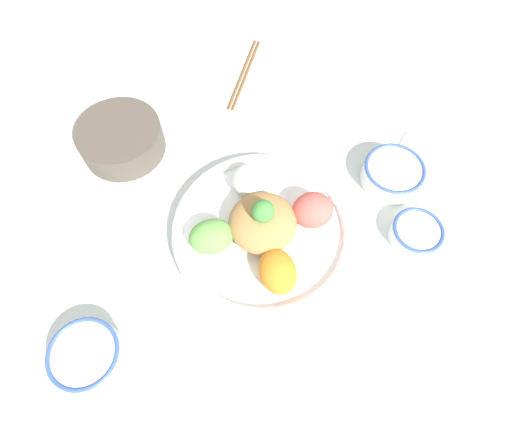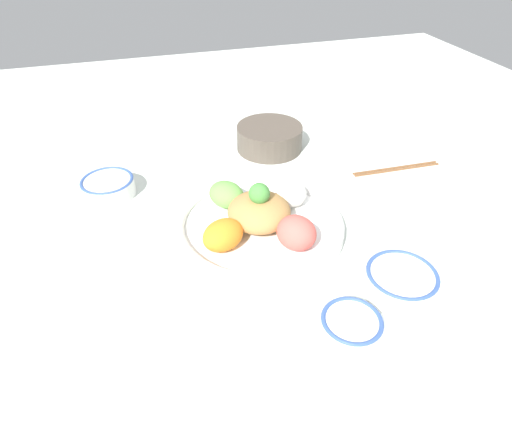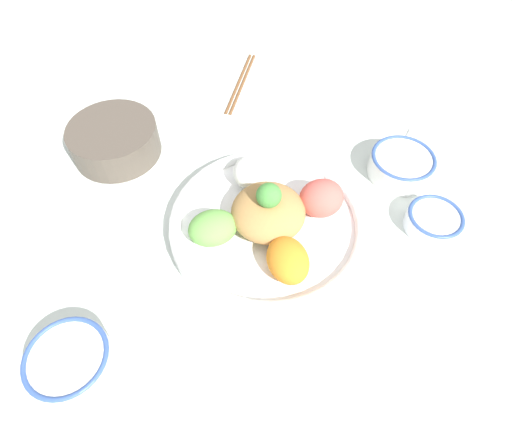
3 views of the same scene
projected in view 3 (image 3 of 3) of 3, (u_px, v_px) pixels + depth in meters
ground_plane at (254, 219)px, 0.76m from camera, size 2.40×2.40×0.00m
salad_platter at (269, 220)px, 0.72m from camera, size 0.33×0.33×0.11m
sauce_bowl_red at (434, 220)px, 0.73m from camera, size 0.09×0.09×0.03m
rice_bowl_blue at (401, 164)px, 0.80m from camera, size 0.12×0.12×0.05m
sauce_bowl_dark at (69, 361)px, 0.58m from camera, size 0.12×0.12×0.04m
side_serving_bowl at (114, 139)px, 0.83m from camera, size 0.17×0.17×0.06m
chopsticks_pair_near at (241, 82)px, 0.99m from camera, size 0.02×0.23×0.01m
serving_spoon_extra at (413, 129)px, 0.89m from camera, size 0.06×0.12×0.01m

